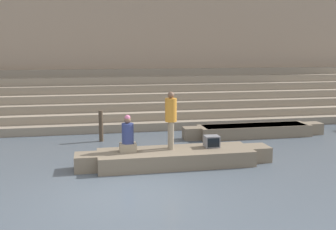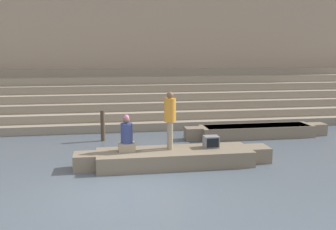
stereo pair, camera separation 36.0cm
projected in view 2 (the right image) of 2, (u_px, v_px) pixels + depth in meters
name	position (u px, v px, depth m)	size (l,w,h in m)	color
ground_plane	(121.00, 193.00, 9.87)	(120.00, 120.00, 0.00)	#4C5660
ghat_steps	(111.00, 104.00, 19.25)	(36.00, 3.98, 2.55)	gray
back_wall	(108.00, 33.00, 20.63)	(34.20, 1.28, 8.83)	tan
rowboat_main	(174.00, 157.00, 12.20)	(6.12, 1.55, 0.48)	#756651
person_standing	(170.00, 116.00, 12.14)	(0.36, 0.36, 1.80)	gray
person_rowing	(127.00, 137.00, 11.95)	(0.51, 0.40, 1.13)	gray
tv_set	(211.00, 142.00, 12.47)	(0.46, 0.40, 0.37)	slate
moored_boat_shore	(257.00, 131.00, 16.10)	(5.99, 1.09, 0.48)	#756651
mooring_post	(103.00, 126.00, 15.37)	(0.17, 0.17, 1.21)	#473828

